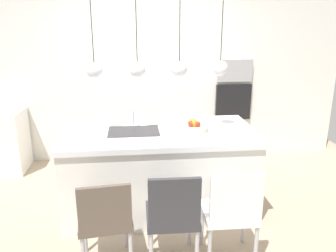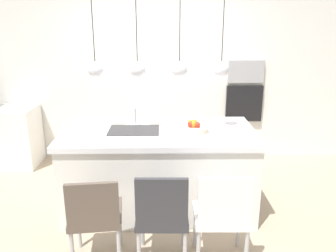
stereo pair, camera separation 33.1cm
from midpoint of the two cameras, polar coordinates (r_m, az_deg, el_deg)
floor at (r=4.19m, az=0.92°, el=-13.15°), size 6.60×6.60×0.00m
back_wall at (r=5.33m, az=0.44°, el=8.36°), size 6.00×0.10×2.60m
kitchen_island at (r=3.98m, az=0.95°, el=-7.22°), size 2.14×1.09×0.95m
sink_basin at (r=3.81m, az=-3.21°, el=-0.84°), size 0.56×0.40×0.02m
faucet at (r=3.97m, az=-3.13°, el=2.14°), size 0.02×0.17×0.22m
fruit_bowl at (r=3.77m, az=6.99°, el=-0.33°), size 0.28×0.28×0.15m
side_counter at (r=5.66m, az=-24.60°, el=-1.66°), size 1.10×0.60×0.89m
microwave at (r=5.44m, az=14.52°, el=8.75°), size 0.54×0.08×0.34m
oven at (r=5.53m, az=14.14°, el=3.63°), size 0.56×0.08×0.56m
chair_near at (r=3.10m, az=-8.90°, el=-14.31°), size 0.50×0.51×0.88m
chair_middle at (r=3.07m, az=2.20°, el=-14.41°), size 0.46×0.47×0.92m
chair_far at (r=3.14m, az=12.03°, el=-14.03°), size 0.48×0.43×0.91m
pendant_light_left at (r=3.69m, az=-9.43°, el=9.29°), size 0.17×0.17×0.77m
pendant_light_center_left at (r=3.65m, az=-2.47°, el=9.42°), size 0.17×0.17×0.77m
pendant_light_center_right at (r=3.67m, az=4.54°, el=9.42°), size 0.17×0.17×0.77m
pendant_light_right at (r=3.74m, az=11.39°, el=9.28°), size 0.17×0.17×0.77m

